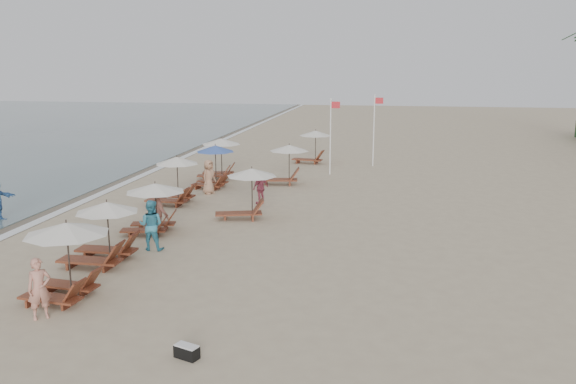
% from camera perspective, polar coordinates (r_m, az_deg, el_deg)
% --- Properties ---
extents(ground, '(160.00, 160.00, 0.00)m').
position_cam_1_polar(ground, '(20.51, -1.60, -7.16)').
color(ground, tan).
rests_on(ground, ground).
extents(wet_sand_band, '(3.20, 140.00, 0.01)m').
position_cam_1_polar(wet_sand_band, '(33.99, -19.10, -0.05)').
color(wet_sand_band, '#6B5E4C').
rests_on(wet_sand_band, ground).
extents(foam_line, '(0.50, 140.00, 0.02)m').
position_cam_1_polar(foam_line, '(33.38, -17.15, -0.12)').
color(foam_line, white).
rests_on(foam_line, ground).
extents(lounger_station_0, '(2.56, 2.41, 2.33)m').
position_cam_1_polar(lounger_station_0, '(18.62, -20.44, -5.77)').
color(lounger_station_0, brown).
rests_on(lounger_station_0, ground).
extents(lounger_station_1, '(2.64, 2.14, 2.17)m').
position_cam_1_polar(lounger_station_1, '(21.65, -17.22, -3.94)').
color(lounger_station_1, brown).
rests_on(lounger_station_1, ground).
extents(lounger_station_2, '(2.56, 2.39, 2.05)m').
position_cam_1_polar(lounger_station_2, '(24.93, -12.72, -1.21)').
color(lounger_station_2, brown).
rests_on(lounger_station_2, ground).
extents(lounger_station_3, '(2.54, 2.10, 2.32)m').
position_cam_1_polar(lounger_station_3, '(29.96, -10.81, 0.93)').
color(lounger_station_3, brown).
rests_on(lounger_station_3, ground).
extents(lounger_station_4, '(2.38, 2.10, 2.35)m').
position_cam_1_polar(lounger_station_4, '(33.48, -7.14, 2.46)').
color(lounger_station_4, brown).
rests_on(lounger_station_4, ground).
extents(lounger_station_5, '(2.59, 2.33, 2.39)m').
position_cam_1_polar(lounger_station_5, '(36.19, -6.59, 3.24)').
color(lounger_station_5, brown).
rests_on(lounger_station_5, ground).
extents(inland_station_0, '(2.79, 2.24, 2.22)m').
position_cam_1_polar(inland_station_0, '(26.61, -4.00, 0.29)').
color(inland_station_0, brown).
rests_on(inland_station_0, ground).
extents(inland_station_1, '(2.90, 2.24, 2.22)m').
position_cam_1_polar(inland_station_1, '(34.15, -0.42, 2.83)').
color(inland_station_1, brown).
rests_on(inland_station_1, ground).
extents(inland_station_2, '(2.78, 2.24, 2.22)m').
position_cam_1_polar(inland_station_2, '(41.45, 2.25, 4.56)').
color(inland_station_2, brown).
rests_on(inland_station_2, ground).
extents(beachgoer_near, '(0.73, 0.71, 1.69)m').
position_cam_1_polar(beachgoer_near, '(17.67, -22.39, -8.42)').
color(beachgoer_near, tan).
rests_on(beachgoer_near, ground).
extents(beachgoer_mid_a, '(0.94, 0.75, 1.88)m').
position_cam_1_polar(beachgoer_mid_a, '(22.74, -12.78, -3.06)').
color(beachgoer_mid_a, teal).
rests_on(beachgoer_mid_a, ground).
extents(beachgoer_mid_b, '(1.40, 1.36, 1.91)m').
position_cam_1_polar(beachgoer_mid_b, '(25.15, -11.99, -1.52)').
color(beachgoer_mid_b, brown).
rests_on(beachgoer_mid_b, ground).
extents(beachgoer_far_a, '(0.86, 1.00, 1.61)m').
position_cam_1_polar(beachgoer_far_a, '(29.47, -2.60, 0.41)').
color(beachgoer_far_a, '#AA4459').
rests_on(beachgoer_far_a, ground).
extents(beachgoer_far_b, '(0.86, 1.03, 1.81)m').
position_cam_1_polar(beachgoer_far_b, '(31.99, -7.48, 1.44)').
color(beachgoer_far_b, '#A47659').
rests_on(beachgoer_far_b, ground).
extents(duffel_bag, '(0.65, 0.48, 0.32)m').
position_cam_1_polar(duffel_bag, '(14.78, -9.52, -14.59)').
color(duffel_bag, black).
rests_on(duffel_bag, ground).
extents(flag_pole_near, '(0.60, 0.08, 4.67)m').
position_cam_1_polar(flag_pole_near, '(37.16, 4.07, 5.60)').
color(flag_pole_near, silver).
rests_on(flag_pole_near, ground).
extents(flag_pole_far, '(0.59, 0.08, 4.73)m').
position_cam_1_polar(flag_pole_far, '(40.52, 8.15, 6.10)').
color(flag_pole_far, silver).
rests_on(flag_pole_far, ground).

